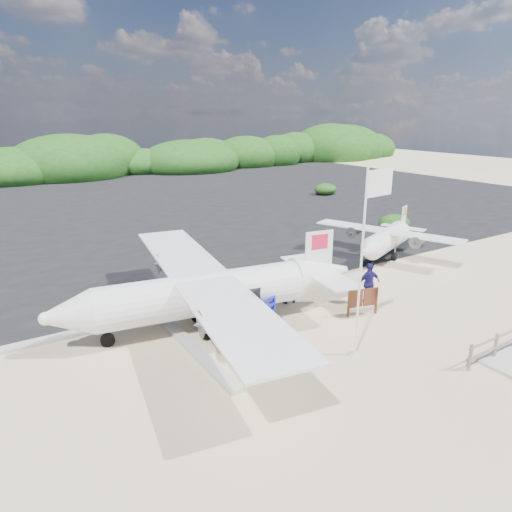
{
  "coord_description": "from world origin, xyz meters",
  "views": [
    {
      "loc": [
        -10.63,
        -12.86,
        8.54
      ],
      "look_at": [
        0.46,
        4.84,
        1.96
      ],
      "focal_mm": 32.0,
      "sensor_mm": 36.0,
      "label": 1
    }
  ],
  "objects_px": {
    "crew_a": "(261,287)",
    "crew_b": "(287,284)",
    "flagpole": "(354,355)",
    "aircraft_small": "(0,222)",
    "aircraft_large": "(290,203)",
    "baggage_cart": "(239,333)",
    "crew_c": "(369,283)",
    "signboard": "(362,315)"
  },
  "relations": [
    {
      "from": "signboard",
      "to": "crew_a",
      "type": "height_order",
      "value": "crew_a"
    },
    {
      "from": "signboard",
      "to": "crew_b",
      "type": "xyz_separation_m",
      "value": [
        -1.96,
        2.97,
        0.93
      ]
    },
    {
      "from": "baggage_cart",
      "to": "aircraft_small",
      "type": "xyz_separation_m",
      "value": [
        -6.71,
        27.23,
        0.0
      ]
    },
    {
      "from": "signboard",
      "to": "crew_c",
      "type": "relative_size",
      "value": 0.8
    },
    {
      "from": "crew_b",
      "to": "aircraft_large",
      "type": "height_order",
      "value": "aircraft_large"
    },
    {
      "from": "crew_c",
      "to": "aircraft_small",
      "type": "xyz_separation_m",
      "value": [
        -13.42,
        27.77,
        -0.97
      ]
    },
    {
      "from": "crew_a",
      "to": "crew_b",
      "type": "xyz_separation_m",
      "value": [
        0.93,
        -0.72,
        0.2
      ]
    },
    {
      "from": "baggage_cart",
      "to": "crew_b",
      "type": "relative_size",
      "value": 1.72
    },
    {
      "from": "flagpole",
      "to": "signboard",
      "type": "height_order",
      "value": "flagpole"
    },
    {
      "from": "signboard",
      "to": "crew_a",
      "type": "distance_m",
      "value": 4.74
    },
    {
      "from": "baggage_cart",
      "to": "aircraft_small",
      "type": "height_order",
      "value": "aircraft_small"
    },
    {
      "from": "crew_c",
      "to": "aircraft_large",
      "type": "distance_m",
      "value": 25.02
    },
    {
      "from": "baggage_cart",
      "to": "aircraft_large",
      "type": "relative_size",
      "value": 0.21
    },
    {
      "from": "crew_a",
      "to": "aircraft_large",
      "type": "bearing_deg",
      "value": -129.05
    },
    {
      "from": "baggage_cart",
      "to": "crew_a",
      "type": "xyz_separation_m",
      "value": [
        2.54,
        2.23,
        0.73
      ]
    },
    {
      "from": "flagpole",
      "to": "crew_a",
      "type": "height_order",
      "value": "flagpole"
    },
    {
      "from": "baggage_cart",
      "to": "flagpole",
      "type": "relative_size",
      "value": 0.47
    },
    {
      "from": "flagpole",
      "to": "crew_a",
      "type": "bearing_deg",
      "value": 91.76
    },
    {
      "from": "baggage_cart",
      "to": "crew_c",
      "type": "height_order",
      "value": "crew_c"
    },
    {
      "from": "crew_a",
      "to": "signboard",
      "type": "bearing_deg",
      "value": 128.29
    },
    {
      "from": "aircraft_small",
      "to": "baggage_cart",
      "type": "bearing_deg",
      "value": 81.91
    },
    {
      "from": "flagpole",
      "to": "aircraft_small",
      "type": "distance_m",
      "value": 32.46
    },
    {
      "from": "baggage_cart",
      "to": "crew_c",
      "type": "relative_size",
      "value": 1.65
    },
    {
      "from": "crew_a",
      "to": "crew_c",
      "type": "distance_m",
      "value": 5.02
    },
    {
      "from": "baggage_cart",
      "to": "aircraft_small",
      "type": "bearing_deg",
      "value": 83.27
    },
    {
      "from": "crew_b",
      "to": "aircraft_large",
      "type": "relative_size",
      "value": 0.12
    },
    {
      "from": "crew_c",
      "to": "aircraft_large",
      "type": "xyz_separation_m",
      "value": [
        11.65,
        22.12,
        -0.97
      ]
    },
    {
      "from": "aircraft_large",
      "to": "aircraft_small",
      "type": "distance_m",
      "value": 25.7
    },
    {
      "from": "crew_c",
      "to": "aircraft_large",
      "type": "relative_size",
      "value": 0.13
    },
    {
      "from": "flagpole",
      "to": "aircraft_small",
      "type": "xyz_separation_m",
      "value": [
        -9.44,
        31.06,
        0.0
      ]
    },
    {
      "from": "aircraft_small",
      "to": "aircraft_large",
      "type": "bearing_deg",
      "value": 145.37
    },
    {
      "from": "aircraft_large",
      "to": "signboard",
      "type": "bearing_deg",
      "value": 69.61
    },
    {
      "from": "flagpole",
      "to": "aircraft_large",
      "type": "distance_m",
      "value": 29.84
    },
    {
      "from": "crew_a",
      "to": "aircraft_small",
      "type": "distance_m",
      "value": 26.66
    },
    {
      "from": "baggage_cart",
      "to": "signboard",
      "type": "bearing_deg",
      "value": -35.57
    },
    {
      "from": "signboard",
      "to": "aircraft_small",
      "type": "relative_size",
      "value": 0.21
    },
    {
      "from": "aircraft_large",
      "to": "aircraft_small",
      "type": "bearing_deg",
      "value": -3.78
    },
    {
      "from": "aircraft_large",
      "to": "crew_a",
      "type": "bearing_deg",
      "value": 59.65
    },
    {
      "from": "baggage_cart",
      "to": "crew_a",
      "type": "height_order",
      "value": "crew_a"
    },
    {
      "from": "baggage_cart",
      "to": "crew_b",
      "type": "distance_m",
      "value": 3.9
    },
    {
      "from": "baggage_cart",
      "to": "aircraft_small",
      "type": "relative_size",
      "value": 0.43
    },
    {
      "from": "signboard",
      "to": "aircraft_large",
      "type": "xyz_separation_m",
      "value": [
        12.93,
        23.04,
        0.0
      ]
    }
  ]
}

